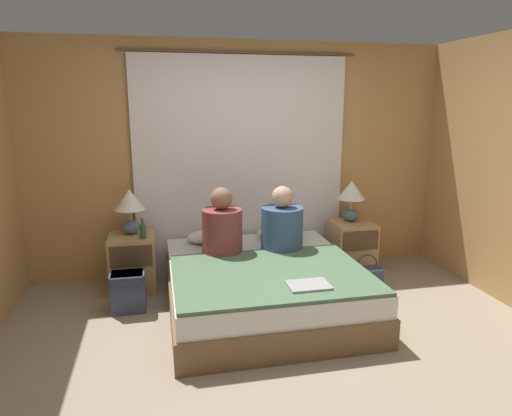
% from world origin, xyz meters
% --- Properties ---
extents(ground_plane, '(16.00, 16.00, 0.00)m').
position_xyz_m(ground_plane, '(0.00, 0.00, 0.00)').
color(ground_plane, gray).
extents(wall_back, '(4.64, 0.06, 2.50)m').
position_xyz_m(wall_back, '(0.00, 1.85, 1.25)').
color(wall_back, tan).
rests_on(wall_back, ground_plane).
extents(curtain_panel, '(2.49, 0.02, 2.38)m').
position_xyz_m(curtain_panel, '(0.00, 1.79, 1.18)').
color(curtain_panel, white).
rests_on(curtain_panel, ground_plane).
extents(bed, '(1.69, 1.92, 0.44)m').
position_xyz_m(bed, '(0.00, 0.78, 0.22)').
color(bed, brown).
rests_on(bed, ground_plane).
extents(nightstand_left, '(0.45, 0.46, 0.57)m').
position_xyz_m(nightstand_left, '(-1.18, 1.48, 0.29)').
color(nightstand_left, tan).
rests_on(nightstand_left, ground_plane).
extents(nightstand_right, '(0.45, 0.46, 0.57)m').
position_xyz_m(nightstand_right, '(1.18, 1.48, 0.29)').
color(nightstand_right, tan).
rests_on(nightstand_right, ground_plane).
extents(lamp_left, '(0.30, 0.30, 0.46)m').
position_xyz_m(lamp_left, '(-1.18, 1.54, 0.88)').
color(lamp_left, slate).
rests_on(lamp_left, nightstand_left).
extents(lamp_right, '(0.30, 0.30, 0.46)m').
position_xyz_m(lamp_right, '(1.18, 1.54, 0.88)').
color(lamp_right, slate).
rests_on(lamp_right, nightstand_right).
extents(pillow_left, '(0.52, 0.35, 0.12)m').
position_xyz_m(pillow_left, '(-0.37, 1.52, 0.50)').
color(pillow_left, silver).
rests_on(pillow_left, bed).
extents(pillow_right, '(0.52, 0.35, 0.12)m').
position_xyz_m(pillow_right, '(0.37, 1.52, 0.50)').
color(pillow_right, silver).
rests_on(pillow_right, bed).
extents(blanket_on_bed, '(1.63, 1.24, 0.03)m').
position_xyz_m(blanket_on_bed, '(0.00, 0.47, 0.45)').
color(blanket_on_bed, '#4C6B4C').
rests_on(blanket_on_bed, bed).
extents(person_left_in_bed, '(0.39, 0.39, 0.65)m').
position_xyz_m(person_left_in_bed, '(-0.32, 1.13, 0.70)').
color(person_left_in_bed, brown).
rests_on(person_left_in_bed, bed).
extents(person_right_in_bed, '(0.41, 0.41, 0.64)m').
position_xyz_m(person_right_in_bed, '(0.27, 1.13, 0.69)').
color(person_right_in_bed, '#38517A').
rests_on(person_right_in_bed, bed).
extents(beer_bottle_on_left_stand, '(0.06, 0.06, 0.20)m').
position_xyz_m(beer_bottle_on_left_stand, '(-1.06, 1.35, 0.65)').
color(beer_bottle_on_left_stand, '#2D4C28').
rests_on(beer_bottle_on_left_stand, nightstand_left).
extents(laptop_on_bed, '(0.32, 0.24, 0.02)m').
position_xyz_m(laptop_on_bed, '(0.21, 0.11, 0.48)').
color(laptop_on_bed, '#9EA0A5').
rests_on(laptop_on_bed, blanket_on_bed).
extents(backpack_on_floor, '(0.31, 0.26, 0.36)m').
position_xyz_m(backpack_on_floor, '(-1.21, 1.00, 0.21)').
color(backpack_on_floor, '#333D56').
rests_on(backpack_on_floor, ground_plane).
extents(handbag_on_floor, '(0.30, 0.18, 0.36)m').
position_xyz_m(handbag_on_floor, '(1.15, 1.03, 0.11)').
color(handbag_on_floor, '#333D56').
rests_on(handbag_on_floor, ground_plane).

